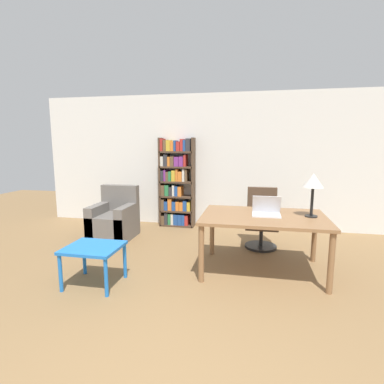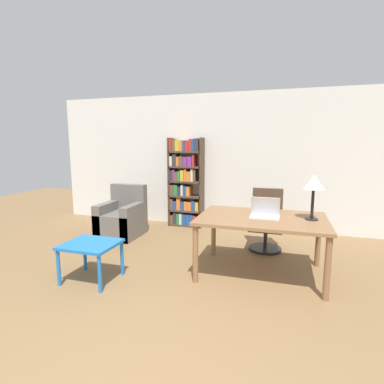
% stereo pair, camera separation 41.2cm
% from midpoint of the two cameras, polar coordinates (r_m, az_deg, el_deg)
% --- Properties ---
extents(wall_back, '(8.00, 0.06, 2.70)m').
position_cam_midpoint_polar(wall_back, '(6.11, 5.17, 5.83)').
color(wall_back, white).
rests_on(wall_back, ground_plane).
extents(desk, '(1.61, 1.10, 0.77)m').
position_cam_midpoint_polar(desk, '(4.03, 10.59, -5.62)').
color(desk, olive).
rests_on(desk, ground_plane).
extents(laptop, '(0.37, 0.26, 0.26)m').
position_cam_midpoint_polar(laptop, '(4.02, 11.16, -3.61)').
color(laptop, silver).
rests_on(laptop, desk).
extents(table_lamp, '(0.26, 0.26, 0.56)m').
position_cam_midpoint_polar(table_lamp, '(4.02, 19.43, 1.74)').
color(table_lamp, black).
rests_on(table_lamp, desk).
extents(office_chair, '(0.52, 0.52, 0.98)m').
position_cam_midpoint_polar(office_chair, '(5.07, 10.84, -5.44)').
color(office_chair, black).
rests_on(office_chair, ground_plane).
extents(side_table_blue, '(0.64, 0.57, 0.48)m').
position_cam_midpoint_polar(side_table_blue, '(3.92, -21.21, -10.59)').
color(side_table_blue, blue).
rests_on(side_table_blue, ground_plane).
extents(armchair, '(0.71, 0.79, 0.93)m').
position_cam_midpoint_polar(armchair, '(5.71, -16.59, -5.34)').
color(armchair, '#66605B').
rests_on(armchair, ground_plane).
extents(bookshelf, '(0.72, 0.28, 1.82)m').
position_cam_midpoint_polar(bookshelf, '(6.18, -5.02, 1.55)').
color(bookshelf, '#4C3828').
rests_on(bookshelf, ground_plane).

